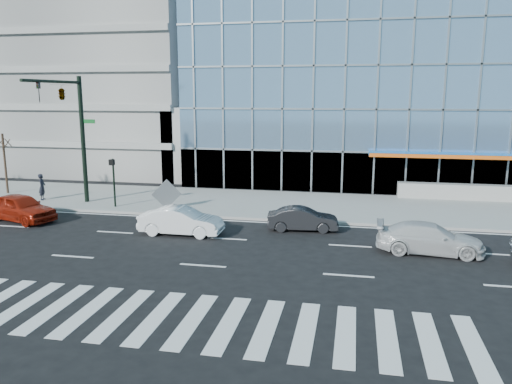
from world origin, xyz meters
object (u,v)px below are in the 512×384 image
Objects in this scene: street_tree_near at (3,142)px; white_sedan at (181,221)px; white_suv at (430,238)px; traffic_signal at (68,109)px; ped_signal_post at (113,175)px; tilted_panel at (166,194)px; red_sedan at (20,208)px; pedestrian at (42,187)px; dark_sedan at (303,219)px.

white_sedan is at bearing -24.83° from street_tree_near.
traffic_signal is at bearing 79.33° from white_suv.
traffic_signal reaches higher than street_tree_near.
traffic_signal is 7.96m from street_tree_near.
ped_signal_post is 0.64× the size of white_suv.
white_suv is at bearing -93.20° from white_sedan.
tilted_panel is (-14.59, 5.36, 0.39)m from white_suv.
tilted_panel is (5.91, 0.43, -5.10)m from traffic_signal.
traffic_signal is at bearing -3.87° from red_sedan.
red_sedan is (-21.82, 1.55, 0.09)m from white_suv.
traffic_signal is at bearing 152.49° from tilted_panel.
pedestrian is (-11.67, 5.62, 0.31)m from white_sedan.
pedestrian reaches higher than white_suv.
ped_signal_post is at bearing 8.52° from traffic_signal.
tilted_panel is (-8.59, 2.68, 0.46)m from dark_sedan.
tilted_panel is (7.23, 3.81, 0.30)m from red_sedan.
ped_signal_post is 0.71× the size of street_tree_near.
ped_signal_post is 9.97m from street_tree_near.
ped_signal_post is 5.86m from pedestrian.
ped_signal_post is at bearing 76.43° from white_suv.
white_sedan is at bearing -132.18° from pedestrian.
pedestrian is at bearing 142.37° from tilted_panel.
traffic_signal is at bearing -22.71° from street_tree_near.
pedestrian is (-3.17, 1.38, -5.15)m from traffic_signal.
dark_sedan is at bearing -49.00° from tilted_panel.
street_tree_near is (-9.50, 2.56, 1.64)m from ped_signal_post.
red_sedan reaches higher than dark_sedan.
ped_signal_post reaches higher than white_suv.
tilted_panel is (9.08, -0.95, 0.05)m from pedestrian.
pedestrian is (-5.67, 1.00, -1.13)m from ped_signal_post.
traffic_signal is 2.67× the size of ped_signal_post.
street_tree_near is at bearing 76.90° from white_suv.
white_sedan reaches higher than dark_sedan.
dark_sedan is at bearing -13.54° from street_tree_near.
red_sedan is at bearing 88.32° from dark_sedan.
red_sedan is 8.18m from tilted_panel.
ped_signal_post is 2.31× the size of tilted_panel.
pedestrian is at bearing 72.64° from dark_sedan.
ped_signal_post is at bearing 149.27° from tilted_panel.
red_sedan is (-3.82, -3.75, -1.37)m from ped_signal_post.
white_sedan is at bearing -26.52° from traffic_signal.
white_sedan is 0.95× the size of red_sedan.
red_sedan is at bearing 176.11° from tilted_panel.
white_suv is 2.71× the size of pedestrian.
white_suv is (18.00, -5.31, -1.46)m from ped_signal_post.
ped_signal_post is at bearing -15.06° from street_tree_near.
white_sedan is 5.36m from tilted_panel.
traffic_signal is at bearing 75.42° from dark_sedan.
white_suv is at bearing -119.86° from dark_sedan.
ped_signal_post is 0.81× the size of dark_sedan.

